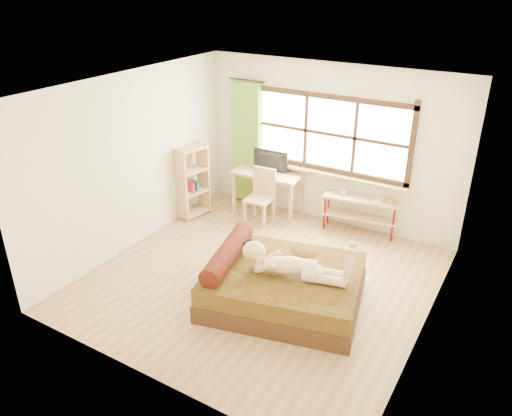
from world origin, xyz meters
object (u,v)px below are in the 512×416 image
Objects in this scene: bed at (280,284)px; bookshelf at (192,181)px; chair at (262,193)px; desk at (267,178)px; pipe_shelf at (361,208)px; kitten at (241,245)px; woman at (294,255)px.

bed is 2.99m from bookshelf.
chair is 0.75× the size of bookshelf.
desk is at bearing 109.77° from bed.
desk is 0.40m from chair.
bed is 2.75m from desk.
chair is (0.10, -0.36, -0.13)m from desk.
chair is at bearing -171.91° from pipe_shelf.
desk reaches higher than kitten.
woman reaches higher than pipe_shelf.
woman is 1.08× the size of bookshelf.
chair is at bearing 112.66° from bed.
kitten is (-0.87, 0.15, -0.18)m from woman.
kitten is 2.32m from desk.
desk reaches higher than bed.
kitten is 0.24× the size of desk.
chair reaches higher than pipe_shelf.
kitten is at bearing -119.83° from pipe_shelf.
woman is 3.16m from bookshelf.
chair is at bearing 115.77° from woman.
woman is 0.90m from kitten.
bookshelf reaches higher than woman.
bookshelf reaches higher than kitten.
bed is at bearing 155.44° from woman.
woman is at bearing -23.30° from kitten.
bookshelf is (-1.07, -0.78, -0.01)m from desk.
bed is 1.81× the size of pipe_shelf.
woman is at bearing -53.85° from chair.
kitten is 0.31× the size of chair.
pipe_shelf is at bearing 76.07° from woman.
bookshelf is (-2.56, 1.50, 0.38)m from bed.
pipe_shelf is 2.93m from bookshelf.
kitten is 0.23× the size of pipe_shelf.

